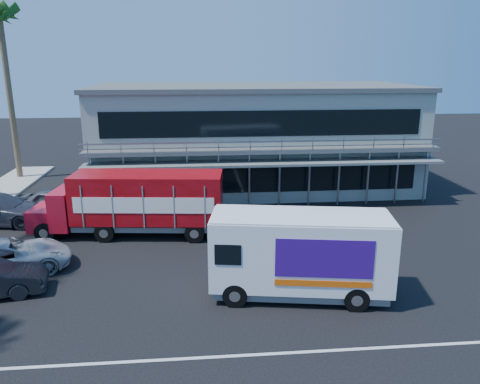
{
  "coord_description": "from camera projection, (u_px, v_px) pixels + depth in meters",
  "views": [
    {
      "loc": [
        -1.11,
        -18.7,
        8.95
      ],
      "look_at": [
        1.05,
        4.81,
        2.3
      ],
      "focal_mm": 35.0,
      "sensor_mm": 36.0,
      "label": 1
    }
  ],
  "objects": [
    {
      "name": "parked_car_c",
      "position": [
        5.0,
        258.0,
        20.17
      ],
      "size": [
        5.96,
        4.41,
        1.5
      ],
      "primitive_type": "imported",
      "rotation": [
        0.0,
        0.0,
        1.97
      ],
      "color": "#B8B9BB",
      "rests_on": "ground"
    },
    {
      "name": "ground",
      "position": [
        226.0,
        273.0,
        20.45
      ],
      "size": [
        120.0,
        120.0,
        0.0
      ],
      "primitive_type": "plane",
      "color": "black",
      "rests_on": "ground"
    },
    {
      "name": "red_truck",
      "position": [
        135.0,
        202.0,
        24.42
      ],
      "size": [
        10.15,
        3.38,
        3.36
      ],
      "rotation": [
        0.0,
        0.0,
        -0.11
      ],
      "color": "#B10E1E",
      "rests_on": "ground"
    },
    {
      "name": "building",
      "position": [
        254.0,
        136.0,
        34.04
      ],
      "size": [
        22.4,
        12.0,
        7.3
      ],
      "color": "#989C8F",
      "rests_on": "ground"
    },
    {
      "name": "parked_car_e",
      "position": [
        59.0,
        202.0,
        28.09
      ],
      "size": [
        4.78,
        2.61,
        1.54
      ],
      "primitive_type": "imported",
      "rotation": [
        0.0,
        0.0,
        1.39
      ],
      "color": "slate",
      "rests_on": "ground"
    },
    {
      "name": "palm_f",
      "position": [
        0.0,
        24.0,
        33.74
      ],
      "size": [
        2.8,
        2.8,
        13.25
      ],
      "color": "brown",
      "rests_on": "ground"
    },
    {
      "name": "white_van",
      "position": [
        300.0,
        254.0,
        18.01
      ],
      "size": [
        7.14,
        3.42,
        3.35
      ],
      "rotation": [
        0.0,
        0.0,
        -0.16
      ],
      "color": "white",
      "rests_on": "ground"
    }
  ]
}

